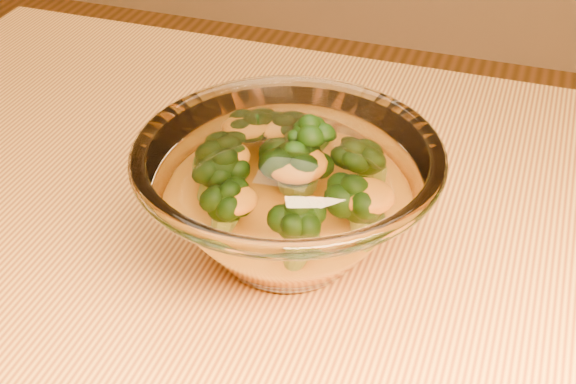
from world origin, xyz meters
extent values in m
cube|color=gold|center=(0.00, 0.00, 0.73)|extent=(1.20, 0.80, 0.04)
cylinder|color=brown|center=(-0.54, 0.34, 0.35)|extent=(0.06, 0.06, 0.71)
ellipsoid|color=white|center=(-0.12, 0.05, 0.76)|extent=(0.10, 0.10, 0.02)
torus|color=white|center=(-0.12, 0.05, 0.84)|extent=(0.23, 0.23, 0.01)
ellipsoid|color=orange|center=(-0.12, 0.05, 0.78)|extent=(0.13, 0.13, 0.04)
camera|label=1|loc=(0.04, -0.40, 1.15)|focal=50.00mm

